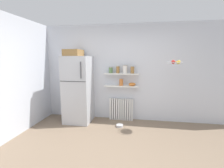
% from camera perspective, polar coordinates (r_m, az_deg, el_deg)
% --- Properties ---
extents(ground_plane, '(7.04, 7.04, 0.00)m').
position_cam_1_polar(ground_plane, '(3.43, 1.16, -20.69)').
color(ground_plane, '#7A6651').
extents(back_wall, '(7.04, 0.10, 2.60)m').
position_cam_1_polar(back_wall, '(4.54, 4.12, 3.90)').
color(back_wall, silver).
rests_on(back_wall, ground_plane).
extents(side_wall_left, '(0.10, 4.80, 2.60)m').
position_cam_1_polar(side_wall_left, '(4.08, -31.57, 2.06)').
color(side_wall_left, silver).
rests_on(side_wall_left, ground_plane).
extents(refrigerator, '(0.68, 0.75, 1.92)m').
position_cam_1_polar(refrigerator, '(4.47, -11.64, -1.36)').
color(refrigerator, '#B7BABF').
rests_on(refrigerator, ground_plane).
extents(radiator, '(0.64, 0.12, 0.60)m').
position_cam_1_polar(radiator, '(4.61, 3.22, -8.72)').
color(radiator, white).
rests_on(radiator, ground_plane).
extents(wall_shelf_lower, '(0.91, 0.22, 0.02)m').
position_cam_1_polar(wall_shelf_lower, '(4.43, 3.25, -0.71)').
color(wall_shelf_lower, white).
extents(wall_shelf_upper, '(0.91, 0.22, 0.02)m').
position_cam_1_polar(wall_shelf_upper, '(4.39, 3.29, 3.58)').
color(wall_shelf_upper, white).
extents(storage_jar_0, '(0.10, 0.10, 0.17)m').
position_cam_1_polar(storage_jar_0, '(4.42, -0.42, 4.86)').
color(storage_jar_0, '#5B7F4C').
rests_on(storage_jar_0, wall_shelf_upper).
extents(storage_jar_1, '(0.09, 0.09, 0.20)m').
position_cam_1_polar(storage_jar_1, '(4.39, 2.05, 5.04)').
color(storage_jar_1, olive).
rests_on(storage_jar_1, wall_shelf_upper).
extents(storage_jar_2, '(0.12, 0.12, 0.22)m').
position_cam_1_polar(storage_jar_2, '(4.37, 4.56, 5.14)').
color(storage_jar_2, silver).
rests_on(storage_jar_2, wall_shelf_upper).
extents(storage_jar_3, '(0.10, 0.10, 0.20)m').
position_cam_1_polar(storage_jar_3, '(4.35, 7.09, 4.93)').
color(storage_jar_3, olive).
rests_on(storage_jar_3, wall_shelf_upper).
extents(vase, '(0.10, 0.10, 0.18)m').
position_cam_1_polar(vase, '(4.41, 3.21, 0.58)').
color(vase, '#CC7033').
rests_on(vase, wall_shelf_lower).
extents(shelf_bowl, '(0.19, 0.19, 0.09)m').
position_cam_1_polar(shelf_bowl, '(4.40, 7.01, -0.10)').
color(shelf_bowl, orange).
rests_on(shelf_bowl, wall_shelf_lower).
extents(pet_food_bowl, '(0.18, 0.18, 0.05)m').
position_cam_1_polar(pet_food_bowl, '(4.25, 2.66, -14.24)').
color(pet_food_bowl, '#B7B7BC').
rests_on(pet_food_bowl, ground_plane).
extents(hanging_fruit_basket, '(0.34, 0.34, 0.10)m').
position_cam_1_polar(hanging_fruit_basket, '(4.00, 21.13, 6.96)').
color(hanging_fruit_basket, '#B2B2B7').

